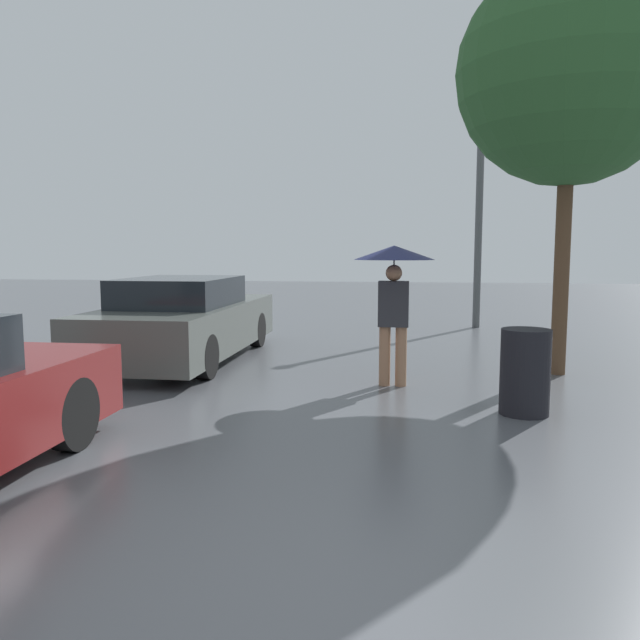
% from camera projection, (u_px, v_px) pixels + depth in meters
% --- Properties ---
extents(ground_plane, '(60.00, 60.00, 0.00)m').
position_uv_depth(ground_plane, '(350.00, 637.00, 2.73)').
color(ground_plane, '#4C4F54').
extents(pedestrian, '(0.99, 0.99, 1.74)m').
position_uv_depth(pedestrian, '(394.00, 275.00, 7.62)').
color(pedestrian, '#9E7051').
rests_on(pedestrian, ground_plane).
extents(parked_car_farthest, '(1.73, 4.50, 1.27)m').
position_uv_depth(parked_car_farthest, '(185.00, 321.00, 9.54)').
color(parked_car_farthest, '#4C514C').
rests_on(parked_car_farthest, ground_plane).
extents(tree, '(2.92, 2.92, 5.44)m').
position_uv_depth(tree, '(570.00, 73.00, 8.06)').
color(tree, brown).
rests_on(tree, ground_plane).
extents(street_lamp, '(0.25, 0.25, 4.40)m').
position_uv_depth(street_lamp, '(479.00, 216.00, 13.32)').
color(street_lamp, '#515456').
rests_on(street_lamp, ground_plane).
extents(trash_bin, '(0.50, 0.50, 0.88)m').
position_uv_depth(trash_bin, '(525.00, 372.00, 6.38)').
color(trash_bin, black).
rests_on(trash_bin, ground_plane).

